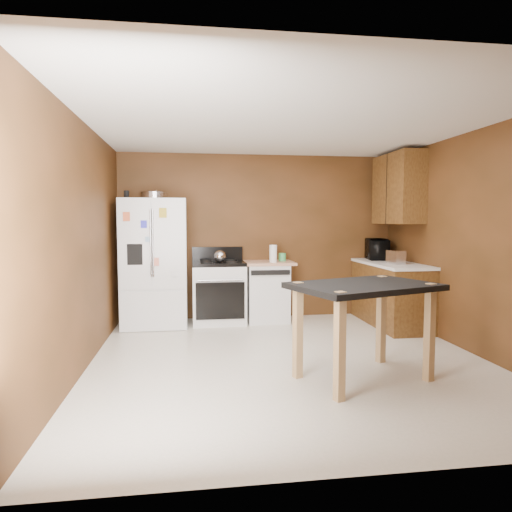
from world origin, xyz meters
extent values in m
plane|color=silver|center=(0.00, 0.00, 0.00)|extent=(4.50, 4.50, 0.00)
plane|color=white|center=(0.00, 0.00, 2.50)|extent=(4.50, 4.50, 0.00)
plane|color=brown|center=(0.00, 2.25, 1.25)|extent=(4.20, 0.00, 4.20)
plane|color=brown|center=(0.00, -2.25, 1.25)|extent=(4.20, 0.00, 4.20)
plane|color=brown|center=(-2.10, 0.00, 1.25)|extent=(0.00, 4.50, 4.50)
plane|color=brown|center=(2.10, 0.00, 1.25)|extent=(0.00, 4.50, 4.50)
cylinder|color=silver|center=(-1.54, 1.88, 1.85)|extent=(0.39, 0.39, 0.10)
cylinder|color=black|center=(-1.91, 1.78, 1.85)|extent=(0.07, 0.07, 0.11)
sphere|color=silver|center=(-0.63, 1.78, 0.99)|extent=(0.17, 0.17, 0.17)
cylinder|color=white|center=(0.15, 1.80, 1.02)|extent=(0.13, 0.13, 0.25)
cylinder|color=#47B962|center=(0.32, 2.00, 0.95)|extent=(0.12, 0.12, 0.12)
cube|color=silver|center=(1.76, 1.23, 0.99)|extent=(0.19, 0.27, 0.19)
imported|color=black|center=(1.80, 1.96, 1.04)|extent=(0.44, 0.57, 0.29)
cube|color=white|center=(-1.55, 1.88, 0.90)|extent=(0.90, 0.75, 1.80)
cube|color=white|center=(-1.78, 1.49, 1.18)|extent=(0.43, 0.02, 1.20)
cube|color=white|center=(-1.32, 1.49, 1.18)|extent=(0.43, 0.02, 1.20)
cube|color=white|center=(-1.55, 1.49, 0.28)|extent=(0.88, 0.02, 0.54)
cube|color=black|center=(-1.78, 1.48, 1.05)|extent=(0.20, 0.01, 0.28)
cylinder|color=silver|center=(-1.56, 1.46, 1.20)|extent=(0.02, 0.02, 0.90)
cylinder|color=silver|center=(-1.54, 1.46, 1.20)|extent=(0.02, 0.02, 0.90)
cube|color=#F66939|center=(-1.87, 1.46, 1.55)|extent=(0.09, 0.00, 0.12)
cube|color=#3939F3|center=(-1.65, 1.46, 1.45)|extent=(0.08, 0.00, 0.10)
cube|color=gold|center=(-1.40, 1.46, 1.60)|extent=(0.10, 0.00, 0.13)
cube|color=#F7876E|center=(-1.50, 1.46, 0.95)|extent=(0.08, 0.00, 0.11)
cube|color=white|center=(-1.25, 1.46, 0.80)|extent=(0.09, 0.00, 0.10)
cube|color=#99C3E5|center=(-1.60, 1.46, 1.25)|extent=(0.07, 0.00, 0.07)
cube|color=white|center=(-0.64, 1.93, 0.42)|extent=(0.76, 0.65, 0.85)
cube|color=black|center=(-0.64, 1.93, 0.88)|extent=(0.76, 0.65, 0.05)
cube|color=black|center=(-0.64, 2.21, 1.00)|extent=(0.76, 0.06, 0.20)
cube|color=black|center=(-0.64, 1.59, 0.38)|extent=(0.68, 0.02, 0.52)
cylinder|color=silver|center=(-0.64, 1.58, 0.67)|extent=(0.62, 0.02, 0.02)
cylinder|color=black|center=(-0.82, 2.08, 0.91)|extent=(0.17, 0.17, 0.02)
cylinder|color=black|center=(-0.46, 2.08, 0.91)|extent=(0.17, 0.17, 0.02)
cylinder|color=black|center=(-0.82, 1.77, 0.91)|extent=(0.17, 0.17, 0.02)
cylinder|color=black|center=(-0.46, 1.77, 0.91)|extent=(0.17, 0.17, 0.02)
cube|color=white|center=(0.08, 1.95, 0.42)|extent=(0.60, 0.60, 0.85)
cube|color=black|center=(0.08, 1.64, 0.76)|extent=(0.56, 0.02, 0.07)
cube|color=tan|center=(0.08, 1.95, 0.87)|extent=(0.78, 0.62, 0.04)
cube|color=brown|center=(1.80, 1.45, 0.43)|extent=(0.60, 1.55, 0.86)
cube|color=white|center=(1.80, 1.45, 0.88)|extent=(0.63, 1.58, 0.04)
cube|color=brown|center=(1.93, 1.55, 1.95)|extent=(0.35, 1.05, 1.00)
cube|color=black|center=(1.75, 1.55, 1.95)|extent=(0.01, 0.01, 1.00)
cube|color=black|center=(0.56, -0.67, 0.89)|extent=(1.49, 1.23, 0.05)
cube|color=#AB8453|center=(-0.04, -0.54, 0.46)|extent=(0.10, 0.10, 0.92)
cube|color=#AB8453|center=(0.95, -0.20, 0.46)|extent=(0.10, 0.10, 0.92)
cube|color=#AB8453|center=(0.17, -1.15, 0.46)|extent=(0.10, 0.10, 0.92)
cube|color=#AB8453|center=(1.16, -0.80, 0.46)|extent=(0.10, 0.10, 0.92)
camera|label=1|loc=(-1.03, -4.70, 1.50)|focal=32.00mm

